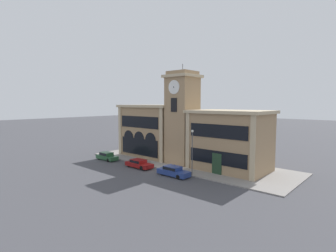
# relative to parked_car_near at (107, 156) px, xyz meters

# --- Properties ---
(ground_plane) EXTENTS (300.00, 300.00, 0.00)m
(ground_plane) POSITION_rel_parked_car_near_xyz_m (11.95, 1.50, -0.72)
(ground_plane) COLOR #424247
(sidewalk_kerb) EXTENTS (36.26, 12.22, 0.15)m
(sidewalk_kerb) POSITION_rel_parked_car_near_xyz_m (11.95, 7.61, -0.64)
(sidewalk_kerb) COLOR gray
(sidewalk_kerb) RESTS_ON ground_plane
(clock_tower) EXTENTS (4.97, 4.97, 16.52)m
(clock_tower) POSITION_rel_parked_car_near_xyz_m (11.95, 6.64, 6.99)
(clock_tower) COLOR #9E7F5B
(clock_tower) RESTS_ON ground_plane
(town_hall_left_wing) EXTENTS (12.39, 7.91, 9.83)m
(town_hall_left_wing) POSITION_rel_parked_car_near_xyz_m (3.67, 8.08, 4.23)
(town_hall_left_wing) COLOR #9E7F5B
(town_hall_left_wing) RESTS_ON ground_plane
(town_hall_right_wing) EXTENTS (11.77, 7.91, 9.10)m
(town_hall_right_wing) POSITION_rel_parked_car_near_xyz_m (19.92, 8.08, 3.87)
(town_hall_right_wing) COLOR #9E7F5B
(town_hall_right_wing) RESTS_ON ground_plane
(parked_car_near) EXTENTS (4.55, 1.76, 1.38)m
(parked_car_near) POSITION_rel_parked_car_near_xyz_m (0.00, 0.00, 0.00)
(parked_car_near) COLOR #285633
(parked_car_near) RESTS_ON ground_plane
(parked_car_mid) EXTENTS (4.78, 1.90, 1.30)m
(parked_car_mid) POSITION_rel_parked_car_near_xyz_m (8.53, 0.00, -0.02)
(parked_car_mid) COLOR maroon
(parked_car_mid) RESTS_ON ground_plane
(parked_car_far) EXTENTS (4.84, 1.82, 1.39)m
(parked_car_far) POSITION_rel_parked_car_near_xyz_m (15.64, -0.00, 0.01)
(parked_car_far) COLOR navy
(parked_car_far) RESTS_ON ground_plane
(street_lamp) EXTENTS (0.36, 0.36, 6.32)m
(street_lamp) POSITION_rel_parked_car_near_xyz_m (17.50, 1.88, 3.52)
(street_lamp) COLOR #4C4C51
(street_lamp) RESTS_ON sidewalk_kerb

